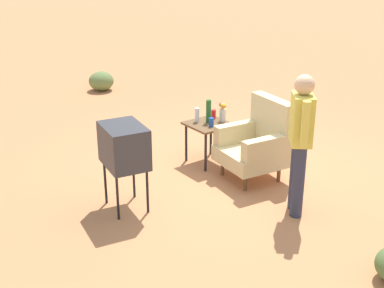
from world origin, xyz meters
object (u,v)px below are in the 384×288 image
object	(u,v)px
tv_on_stand	(124,146)
bottle_wine_green	(208,111)
armchair	(258,142)
person_standing	(300,137)
side_table	(209,129)
soda_can_red	(214,114)
bottle_short_clear	(197,115)
flower_vase	(223,111)
soda_can_blue	(211,122)

from	to	relation	value
tv_on_stand	bottle_wine_green	bearing A→B (deg)	108.01
bottle_wine_green	armchair	bearing A→B (deg)	12.79
person_standing	side_table	bearing A→B (deg)	177.06
person_standing	soda_can_red	distance (m)	1.92
armchair	bottle_wine_green	size ratio (longest dim) A/B	3.31
bottle_wine_green	bottle_short_clear	bearing A→B (deg)	-132.71
side_table	bottle_wine_green	size ratio (longest dim) A/B	1.83
tv_on_stand	soda_can_red	distance (m)	1.92
bottle_short_clear	flower_vase	size ratio (longest dim) A/B	0.75
bottle_wine_green	flower_vase	bearing A→B (deg)	66.78
person_standing	soda_can_blue	distance (m)	1.65
side_table	person_standing	bearing A→B (deg)	-2.94
side_table	person_standing	distance (m)	1.80
soda_can_blue	bottle_wine_green	size ratio (longest dim) A/B	0.38
armchair	tv_on_stand	size ratio (longest dim) A/B	1.03
bottle_short_clear	soda_can_red	bearing A→B (deg)	86.91
tv_on_stand	bottle_short_clear	world-z (taller)	tv_on_stand
person_standing	bottle_wine_green	bearing A→B (deg)	176.23
soda_can_red	bottle_wine_green	bearing A→B (deg)	-61.12
tv_on_stand	person_standing	distance (m)	1.98
bottle_short_clear	bottle_wine_green	bearing A→B (deg)	47.29
soda_can_blue	soda_can_red	bearing A→B (deg)	136.18
soda_can_blue	soda_can_red	distance (m)	0.36
armchair	flower_vase	world-z (taller)	armchair
side_table	flower_vase	bearing A→B (deg)	79.84
person_standing	soda_can_red	world-z (taller)	person_standing
tv_on_stand	bottle_short_clear	bearing A→B (deg)	112.84
side_table	soda_can_red	size ratio (longest dim) A/B	4.79
bottle_short_clear	armchair	bearing A→B (deg)	18.13
person_standing	bottle_short_clear	world-z (taller)	person_standing
bottle_wine_green	person_standing	bearing A→B (deg)	-3.77
soda_can_blue	flower_vase	bearing A→B (deg)	107.18
soda_can_red	bottle_wine_green	xyz separation A→B (m)	(0.09, -0.17, 0.10)
soda_can_blue	bottle_wine_green	bearing A→B (deg)	154.43
side_table	soda_can_blue	bearing A→B (deg)	-22.56
tv_on_stand	soda_can_red	xyz separation A→B (m)	(-0.63, 1.81, -0.14)
armchair	person_standing	size ratio (longest dim) A/B	0.65
tv_on_stand	armchair	bearing A→B (deg)	81.27
side_table	bottle_short_clear	xyz separation A→B (m)	(-0.15, -0.09, 0.18)
tv_on_stand	soda_can_blue	distance (m)	1.61
armchair	bottle_short_clear	size ratio (longest dim) A/B	5.30
soda_can_red	flower_vase	distance (m)	0.20
tv_on_stand	flower_vase	xyz separation A→B (m)	(-0.45, 1.83, -0.05)
bottle_short_clear	soda_can_red	distance (m)	0.29
armchair	flower_vase	xyz separation A→B (m)	(-0.73, 0.01, 0.23)
person_standing	soda_can_blue	size ratio (longest dim) A/B	13.44
armchair	bottle_wine_green	xyz separation A→B (m)	(-0.81, -0.18, 0.25)
bottle_short_clear	soda_can_blue	xyz separation A→B (m)	(0.27, 0.04, -0.04)
armchair	person_standing	xyz separation A→B (m)	(0.97, -0.30, 0.44)
bottle_short_clear	bottle_wine_green	xyz separation A→B (m)	(0.11, 0.12, 0.06)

